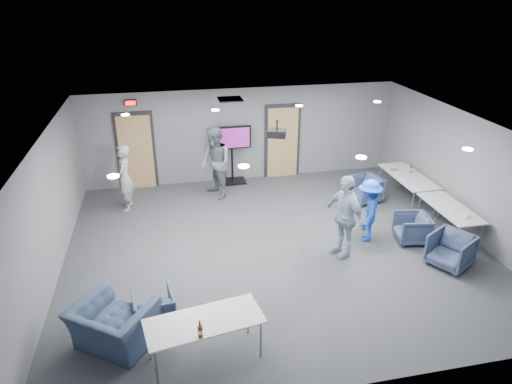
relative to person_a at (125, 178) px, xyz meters
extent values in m
plane|color=#37383E|center=(3.27, -2.60, -0.86)|extent=(9.00, 9.00, 0.00)
plane|color=white|center=(3.27, -2.60, 1.84)|extent=(9.00, 9.00, 0.00)
cube|color=slate|center=(3.27, 1.40, 0.49)|extent=(9.00, 0.02, 2.70)
cube|color=slate|center=(3.27, -6.60, 0.49)|extent=(9.00, 0.02, 2.70)
cube|color=slate|center=(-1.23, -2.60, 0.49)|extent=(0.02, 8.00, 2.70)
cube|color=slate|center=(7.77, -2.60, 0.49)|extent=(0.02, 8.00, 2.70)
cube|color=black|center=(0.27, 1.37, 0.22)|extent=(1.06, 0.06, 2.24)
cube|color=tan|center=(0.27, 1.33, 0.19)|extent=(0.90, 0.05, 2.10)
cylinder|color=gray|center=(0.62, 1.28, 0.14)|extent=(0.04, 0.10, 0.04)
cube|color=black|center=(4.47, 1.37, 0.22)|extent=(1.06, 0.06, 2.24)
cube|color=tan|center=(4.47, 1.33, 0.19)|extent=(0.90, 0.05, 2.10)
cylinder|color=gray|center=(4.82, 1.28, 0.14)|extent=(0.04, 0.10, 0.04)
cube|color=black|center=(0.27, 1.34, 1.59)|extent=(0.32, 0.06, 0.16)
cube|color=#FF0C0C|center=(0.27, 1.30, 1.59)|extent=(0.26, 0.02, 0.11)
cube|color=black|center=(2.77, 0.20, 1.83)|extent=(0.60, 0.60, 0.03)
cylinder|color=white|center=(0.27, -4.40, 1.83)|extent=(0.18, 0.18, 0.02)
cylinder|color=white|center=(0.27, -0.80, 1.83)|extent=(0.18, 0.18, 0.02)
cylinder|color=white|center=(2.27, -4.40, 1.83)|extent=(0.18, 0.18, 0.02)
cylinder|color=white|center=(2.27, -0.80, 1.83)|extent=(0.18, 0.18, 0.02)
cylinder|color=white|center=(4.27, -4.40, 1.83)|extent=(0.18, 0.18, 0.02)
cylinder|color=white|center=(4.27, -0.80, 1.83)|extent=(0.18, 0.18, 0.02)
cylinder|color=white|center=(6.27, -4.40, 1.83)|extent=(0.18, 0.18, 0.02)
cylinder|color=white|center=(6.27, -0.80, 1.83)|extent=(0.18, 0.18, 0.02)
imported|color=#979997|center=(0.00, 0.00, 0.00)|extent=(0.48, 0.67, 1.72)
imported|color=slate|center=(2.34, 0.27, 0.12)|extent=(1.03, 1.15, 1.96)
imported|color=#98ACC3|center=(4.62, -3.16, 0.05)|extent=(0.76, 1.15, 1.82)
imported|color=blue|center=(5.38, -2.71, -0.13)|extent=(0.93, 1.09, 1.46)
imported|color=#35415C|center=(6.19, -0.82, -0.51)|extent=(0.91, 0.89, 0.69)
imported|color=#374560|center=(6.35, -2.99, -0.54)|extent=(0.82, 0.80, 0.64)
imported|color=#394462|center=(6.62, -4.05, -0.50)|extent=(1.06, 1.05, 0.71)
imported|color=#3E4C6B|center=(0.65, -4.61, -0.55)|extent=(0.75, 0.77, 0.63)
imported|color=#384761|center=(0.03, -5.00, -0.47)|extent=(1.56, 1.53, 0.77)
cube|color=silver|center=(7.27, -1.04, -0.14)|extent=(0.81, 1.93, 0.03)
cylinder|color=gray|center=(6.95, -0.15, -0.51)|extent=(0.04, 0.04, 0.70)
cylinder|color=gray|center=(6.95, -1.93, -0.51)|extent=(0.04, 0.04, 0.70)
cylinder|color=gray|center=(7.59, -0.15, -0.51)|extent=(0.04, 0.04, 0.70)
cylinder|color=gray|center=(7.59, -1.93, -0.51)|extent=(0.04, 0.04, 0.70)
cube|color=silver|center=(7.27, -2.94, -0.14)|extent=(0.72, 1.72, 0.03)
cylinder|color=gray|center=(6.99, -2.16, -0.51)|extent=(0.04, 0.04, 0.70)
cylinder|color=gray|center=(6.99, -3.72, -0.51)|extent=(0.04, 0.04, 0.70)
cylinder|color=gray|center=(7.55, -2.16, -0.51)|extent=(0.04, 0.04, 0.70)
cylinder|color=gray|center=(7.55, -3.72, -0.51)|extent=(0.04, 0.04, 0.70)
cube|color=silver|center=(1.42, -5.60, -0.14)|extent=(1.86, 1.02, 0.03)
cylinder|color=gray|center=(2.17, -5.18, -0.51)|extent=(0.04, 0.04, 0.70)
cylinder|color=gray|center=(0.58, -5.44, -0.51)|extent=(0.04, 0.04, 0.70)
cylinder|color=gray|center=(2.26, -5.75, -0.51)|extent=(0.04, 0.04, 0.70)
cylinder|color=gray|center=(0.68, -6.01, -0.51)|extent=(0.04, 0.04, 0.70)
cylinder|color=#582D0F|center=(1.34, -5.94, -0.03)|extent=(0.07, 0.07, 0.20)
cylinder|color=#582D0F|center=(1.34, -5.94, 0.12)|extent=(0.03, 0.03, 0.09)
cylinder|color=beige|center=(1.34, -5.94, -0.03)|extent=(0.08, 0.08, 0.07)
cylinder|color=#582D0F|center=(7.44, -0.84, -0.04)|extent=(0.06, 0.06, 0.18)
cylinder|color=#582D0F|center=(7.44, -0.84, 0.09)|extent=(0.02, 0.02, 0.08)
cylinder|color=beige|center=(7.44, -0.84, -0.04)|extent=(0.07, 0.07, 0.06)
cube|color=#BC482F|center=(7.07, -0.61, -0.11)|extent=(0.20, 0.15, 0.04)
cube|color=silver|center=(7.30, -3.43, -0.11)|extent=(0.22, 0.19, 0.04)
cube|color=black|center=(2.93, 1.15, -0.83)|extent=(0.74, 0.53, 0.06)
cylinder|color=black|center=(2.93, 1.15, -0.17)|extent=(0.06, 0.06, 1.27)
cube|color=black|center=(2.93, 1.15, 0.51)|extent=(1.11, 0.07, 0.65)
cube|color=#731971|center=(2.93, 1.10, 0.51)|extent=(1.00, 0.01, 0.57)
cylinder|color=black|center=(3.45, -1.90, 1.72)|extent=(0.04, 0.04, 0.22)
cube|color=black|center=(3.45, -1.90, 1.54)|extent=(0.48, 0.44, 0.15)
cylinder|color=black|center=(3.45, -2.08, 1.54)|extent=(0.08, 0.06, 0.08)
camera|label=1|loc=(1.08, -11.05, 4.48)|focal=32.00mm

